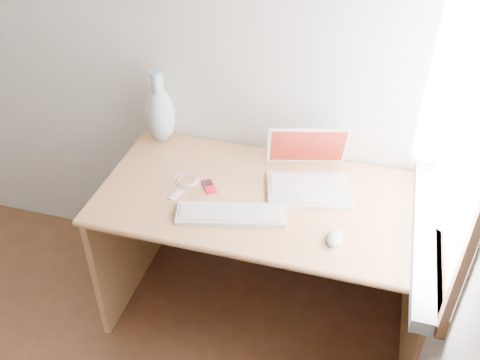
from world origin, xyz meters
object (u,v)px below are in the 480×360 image
(external_keyboard, at_px, (231,214))
(vase, at_px, (160,113))
(laptop, at_px, (311,175))
(desk, at_px, (270,222))

(external_keyboard, relative_size, vase, 1.26)
(laptop, relative_size, external_keyboard, 0.88)
(vase, bearing_deg, external_keyboard, -43.45)
(external_keyboard, bearing_deg, laptop, 32.43)
(desk, distance_m, vase, 0.74)
(desk, relative_size, vase, 3.92)
(external_keyboard, height_order, vase, vase)
(external_keyboard, distance_m, vase, 0.69)
(external_keyboard, bearing_deg, desk, 51.99)
(desk, height_order, vase, vase)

